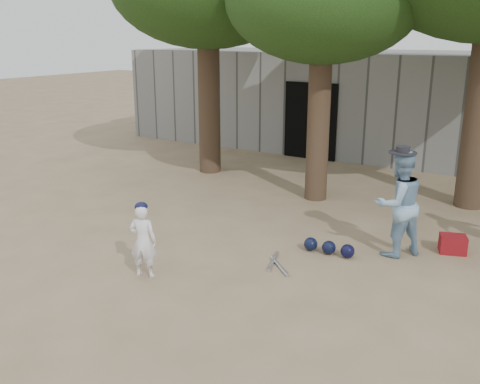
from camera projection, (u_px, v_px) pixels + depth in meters
The scene contains 7 objects.
ground at pixel (177, 257), 8.78m from camera, with size 70.00×70.00×0.00m, color #937C5E.
boy_player at pixel (143, 241), 7.92m from camera, with size 0.41×0.27×1.14m, color white.
spectator_blue at pixel (398, 204), 8.64m from camera, with size 0.85×0.66×1.76m, color #81A8C8.
red_bag at pixel (453, 244), 8.91m from camera, with size 0.42×0.32×0.30m, color maroon.
back_building at pixel (379, 101), 16.79m from camera, with size 16.00×5.24×3.00m.
helmet_row at pixel (329, 248), 8.85m from camera, with size 0.87×0.26×0.23m.
bat_pile at pixel (276, 264), 8.45m from camera, with size 0.60×0.74×0.06m.
Camera 1 is at (5.14, -6.37, 3.51)m, focal length 40.00 mm.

